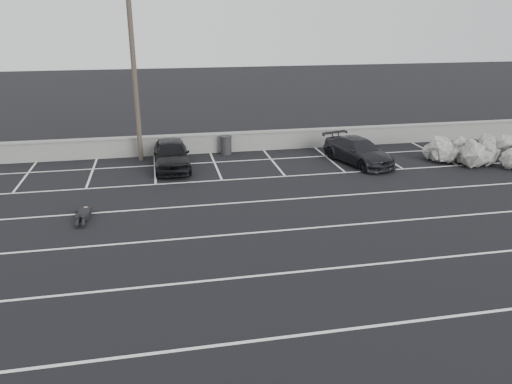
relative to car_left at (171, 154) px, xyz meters
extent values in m
plane|color=black|center=(1.17, -11.38, -0.72)|extent=(120.00, 120.00, 0.00)
cube|color=gray|center=(1.17, 2.62, -0.22)|extent=(50.00, 0.35, 1.00)
cube|color=gray|center=(1.17, 2.62, 0.30)|extent=(50.00, 0.45, 0.08)
cube|color=silver|center=(1.17, -14.38, -0.72)|extent=(36.00, 0.10, 0.01)
cube|color=silver|center=(1.17, -11.38, -0.72)|extent=(36.00, 0.10, 0.01)
cube|color=silver|center=(1.17, -8.38, -0.72)|extent=(36.00, 0.10, 0.01)
cube|color=silver|center=(1.17, -5.38, -0.72)|extent=(36.00, 0.10, 0.01)
cube|color=silver|center=(1.17, -2.38, -0.72)|extent=(36.00, 0.10, 0.01)
cube|color=silver|center=(1.17, 0.62, -0.72)|extent=(36.00, 0.10, 0.01)
cube|color=silver|center=(-6.83, 0.12, -0.72)|extent=(0.10, 5.00, 0.01)
cube|color=silver|center=(-3.83, 0.12, -0.72)|extent=(0.10, 5.00, 0.01)
cube|color=silver|center=(-0.83, 0.12, -0.72)|extent=(0.10, 5.00, 0.01)
cube|color=silver|center=(2.17, 0.12, -0.72)|extent=(0.10, 5.00, 0.01)
cube|color=silver|center=(5.17, 0.12, -0.72)|extent=(0.10, 5.00, 0.01)
cube|color=silver|center=(8.17, 0.12, -0.72)|extent=(0.10, 5.00, 0.01)
cube|color=silver|center=(11.17, 0.12, -0.72)|extent=(0.10, 5.00, 0.01)
cube|color=silver|center=(14.17, 0.12, -0.72)|extent=(0.10, 5.00, 0.01)
imported|color=black|center=(0.00, 0.00, 0.00)|extent=(1.74, 4.25, 1.44)
imported|color=black|center=(9.35, -0.96, -0.09)|extent=(2.96, 4.71, 1.27)
cylinder|color=#4C4238|center=(-1.53, 1.82, 4.02)|extent=(0.25, 0.25, 9.49)
cylinder|color=#28282A|center=(3.00, 2.10, -0.24)|extent=(0.69, 0.69, 0.96)
cylinder|color=#28282A|center=(3.00, 2.10, 0.26)|extent=(0.76, 0.76, 0.05)
camera|label=1|loc=(-0.57, -24.00, 6.50)|focal=35.00mm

